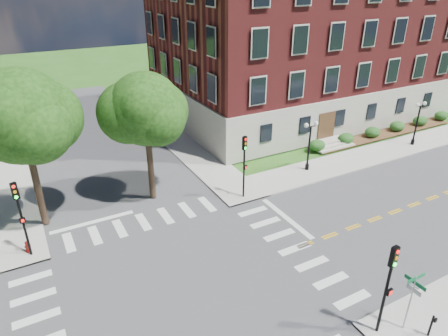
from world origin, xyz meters
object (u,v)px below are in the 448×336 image
traffic_signal_se (389,280)px  fire_hydrant (28,247)px  twin_lamp_west (309,143)px  twin_lamp_east (417,121)px  push_button_post (432,325)px  traffic_signal_nw (20,210)px  street_sign_pole (413,292)px  traffic_signal_ne (244,159)px

traffic_signal_se → fire_hydrant: traffic_signal_se is taller
twin_lamp_west → fire_hydrant: 21.85m
twin_lamp_east → push_button_post: bearing=-139.8°
traffic_signal_se → twin_lamp_east: size_ratio=1.13×
twin_lamp_west → twin_lamp_east: 12.56m
traffic_signal_nw → push_button_post: size_ratio=4.00×
push_button_post → street_sign_pole: bearing=126.8°
traffic_signal_nw → twin_lamp_west: traffic_signal_nw is taller
push_button_post → traffic_signal_nw: bearing=135.8°
twin_lamp_west → twin_lamp_east: (12.54, -0.54, 0.00)m
traffic_signal_ne → street_sign_pole: size_ratio=1.55×
twin_lamp_east → push_button_post: 24.51m
traffic_signal_ne → street_sign_pole: bearing=-88.8°
traffic_signal_ne → twin_lamp_east: 19.66m
push_button_post → twin_lamp_east: bearing=40.2°
traffic_signal_se → push_button_post: size_ratio=4.00×
twin_lamp_west → fire_hydrant: size_ratio=5.64×
traffic_signal_ne → twin_lamp_west: (7.09, 1.37, -0.66)m
twin_lamp_east → push_button_post: (-18.68, -15.77, -1.73)m
street_sign_pole → push_button_post: 1.86m
twin_lamp_west → fire_hydrant: (-21.74, -0.85, -2.06)m
traffic_signal_ne → twin_lamp_west: traffic_signal_ne is taller
street_sign_pole → push_button_post: bearing=-53.2°
twin_lamp_west → push_button_post: (-6.14, -16.31, -1.73)m
street_sign_pole → traffic_signal_nw: bearing=136.2°
push_button_post → traffic_signal_se: bearing=144.5°
traffic_signal_se → traffic_signal_ne: size_ratio=1.00×
traffic_signal_ne → push_button_post: (0.95, -14.94, -2.39)m
traffic_signal_se → twin_lamp_east: bearing=35.1°
traffic_signal_se → fire_hydrant: size_ratio=6.40×
twin_lamp_west → street_sign_pole: bearing=-113.7°
traffic_signal_nw → street_sign_pole: 20.58m
traffic_signal_ne → push_button_post: 15.16m
traffic_signal_se → twin_lamp_west: traffic_signal_se is taller
traffic_signal_se → traffic_signal_nw: (-13.63, 13.76, 0.00)m
traffic_signal_se → twin_lamp_east: (20.54, 14.44, -0.66)m
traffic_signal_ne → push_button_post: bearing=-86.4°
traffic_signal_nw → twin_lamp_east: bearing=1.1°
twin_lamp_west → push_button_post: size_ratio=3.53×
traffic_signal_se → twin_lamp_east: traffic_signal_se is taller
traffic_signal_ne → fire_hydrant: (-14.65, 0.52, -2.72)m
traffic_signal_ne → street_sign_pole: traffic_signal_ne is taller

